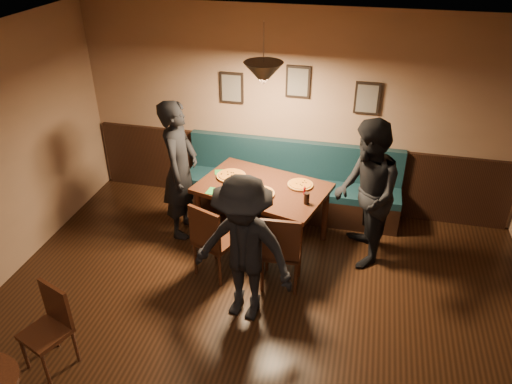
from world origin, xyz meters
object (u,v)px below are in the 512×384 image
cafe_chair_far (45,332)px  chair_near_left (217,238)px  diner_front (243,251)px  booth_bench (291,182)px  soda_glass (307,198)px  chair_near_right (281,248)px  diner_left (180,170)px  diner_right (366,195)px  tabasco_bottle (305,190)px  dining_table (262,214)px

cafe_chair_far → chair_near_left: bearing=-102.7°
chair_near_left → diner_front: size_ratio=0.58×
booth_bench → soda_glass: booth_bench is taller
diner_front → cafe_chair_far: diner_front is taller
chair_near_right → diner_left: (-1.47, 0.75, 0.43)m
chair_near_left → diner_right: size_ratio=0.53×
diner_left → diner_front: diner_left is taller
chair_near_right → cafe_chair_far: (-1.91, -1.68, -0.07)m
diner_right → diner_front: bearing=-53.3°
tabasco_bottle → chair_near_right: bearing=-102.2°
chair_near_left → diner_front: 0.84m
chair_near_right → chair_near_left: bearing=174.6°
chair_near_left → chair_near_right: size_ratio=0.98×
chair_near_left → soda_glass: size_ratio=6.90×
diner_front → booth_bench: bearing=96.9°
diner_right → diner_front: 1.72m
booth_bench → chair_near_left: bearing=-112.3°
diner_left → tabasco_bottle: (1.61, -0.09, -0.04)m
booth_bench → chair_near_left: 1.62m
chair_near_right → soda_glass: (0.20, 0.47, 0.40)m
chair_near_left → chair_near_right: bearing=20.4°
soda_glass → dining_table: bearing=155.0°
diner_left → diner_front: bearing=-141.9°
diner_left → chair_near_right: bearing=-120.6°
soda_glass → booth_bench: bearing=108.6°
chair_near_right → soda_glass: 0.65m
chair_near_left → soda_glass: (0.97, 0.45, 0.41)m
tabasco_bottle → cafe_chair_far: tabasco_bottle is taller
soda_glass → cafe_chair_far: size_ratio=0.16×
booth_bench → diner_right: (1.02, -0.83, 0.42)m
dining_table → soda_glass: (0.59, -0.27, 0.49)m
dining_table → diner_left: diner_left is taller
booth_bench → dining_table: size_ratio=1.93×
booth_bench → diner_front: 2.13m
chair_near_left → tabasco_bottle: (0.92, 0.65, 0.40)m
diner_right → cafe_chair_far: diner_right is taller
diner_left → soda_glass: 1.69m
chair_near_left → chair_near_right: 0.77m
diner_right → soda_glass: size_ratio=12.94×
booth_bench → diner_right: 1.38m
diner_front → chair_near_right: bearing=73.9°
booth_bench → tabasco_bottle: bearing=-70.6°
diner_left → cafe_chair_far: 2.52m
diner_front → tabasco_bottle: bearing=81.3°
booth_bench → tabasco_bottle: booth_bench is taller
diner_right → cafe_chair_far: bearing=-60.5°
cafe_chair_far → booth_bench: bearing=-97.6°
chair_near_right → tabasco_bottle: 0.79m
dining_table → tabasco_bottle: 0.72m
booth_bench → soda_glass: 1.18m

